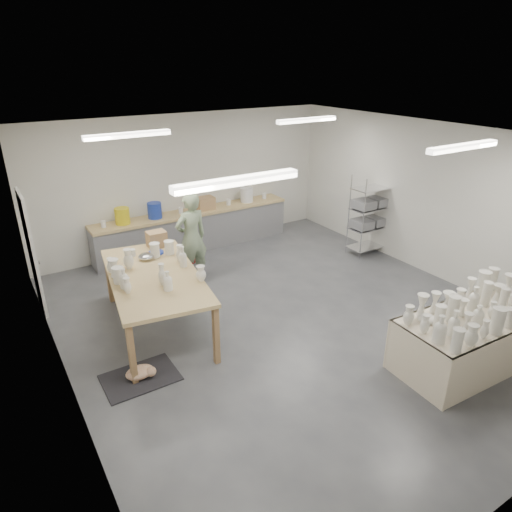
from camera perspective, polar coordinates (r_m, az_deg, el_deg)
room at (r=7.01m, az=3.36°, el=6.81°), size 8.00×8.02×3.00m
back_counter at (r=10.53m, az=-7.75°, el=3.42°), size 4.60×0.60×1.24m
wire_shelf at (r=10.39m, az=14.06°, el=5.15°), size 0.88×0.48×1.80m
drying_table at (r=7.21m, az=25.29°, el=-9.07°), size 2.27×1.16×1.16m
work_table at (r=7.36m, az=-12.77°, el=-1.93°), size 1.70×2.80×1.33m
rug at (r=6.71m, az=-14.25°, el=-14.51°), size 1.00×0.70×0.02m
cat at (r=6.65m, az=-14.15°, el=-13.88°), size 0.45×0.37×0.17m
potter at (r=8.84m, az=-8.08°, el=2.25°), size 0.69×0.49×1.79m
red_stool at (r=9.29m, az=-8.57°, el=-0.65°), size 0.38×0.38×0.34m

